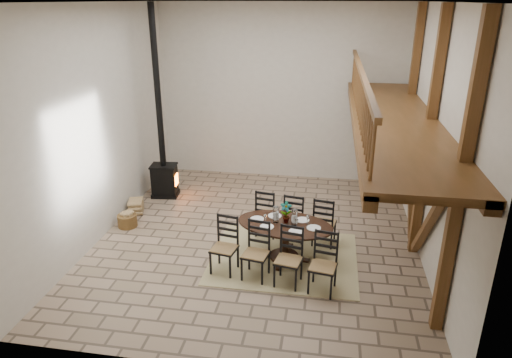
% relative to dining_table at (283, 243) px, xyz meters
% --- Properties ---
extents(ground, '(8.00, 8.00, 0.00)m').
position_rel_dining_table_xyz_m(ground, '(-0.67, 0.88, -0.41)').
color(ground, gray).
rests_on(ground, ground).
extents(room_shell, '(7.02, 8.02, 5.01)m').
position_rel_dining_table_xyz_m(room_shell, '(0.52, 0.88, 2.60)').
color(room_shell, beige).
rests_on(room_shell, ground).
extents(rug, '(3.00, 2.50, 0.02)m').
position_rel_dining_table_xyz_m(rug, '(0.02, 0.09, -0.40)').
color(rug, tan).
rests_on(rug, ground).
extents(dining_table, '(2.47, 2.52, 1.27)m').
position_rel_dining_table_xyz_m(dining_table, '(0.00, 0.00, 0.00)').
color(dining_table, black).
rests_on(dining_table, ground).
extents(wood_stove, '(0.75, 0.61, 5.00)m').
position_rel_dining_table_xyz_m(wood_stove, '(-3.55, 2.81, 0.70)').
color(wood_stove, black).
rests_on(wood_stove, ground).
extents(log_basket, '(0.45, 0.45, 0.38)m').
position_rel_dining_table_xyz_m(log_basket, '(-3.81, 0.92, -0.25)').
color(log_basket, brown).
rests_on(log_basket, ground).
extents(log_stack, '(0.46, 0.55, 0.35)m').
position_rel_dining_table_xyz_m(log_stack, '(-3.91, 1.67, -0.24)').
color(log_stack, tan).
rests_on(log_stack, ground).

